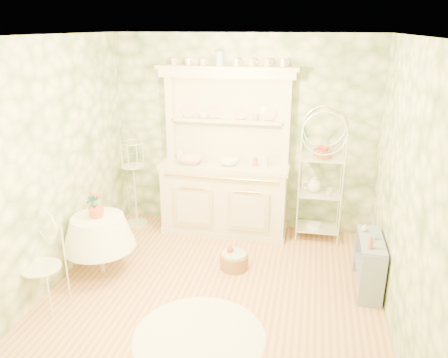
% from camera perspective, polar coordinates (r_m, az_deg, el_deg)
% --- Properties ---
extents(floor, '(3.60, 3.60, 0.00)m').
position_cam_1_polar(floor, '(5.00, -1.19, -14.46)').
color(floor, tan).
rests_on(floor, ground).
extents(ceiling, '(3.60, 3.60, 0.00)m').
position_cam_1_polar(ceiling, '(4.15, -1.47, 18.25)').
color(ceiling, white).
rests_on(ceiling, floor).
extents(wall_left, '(3.60, 3.60, 0.00)m').
position_cam_1_polar(wall_left, '(5.08, -21.52, 1.65)').
color(wall_left, '#F0F0C8').
rests_on(wall_left, floor).
extents(wall_right, '(3.60, 3.60, 0.00)m').
position_cam_1_polar(wall_right, '(4.37, 22.35, -1.25)').
color(wall_right, '#F0F0C8').
rests_on(wall_right, floor).
extents(wall_back, '(3.60, 3.60, 0.00)m').
position_cam_1_polar(wall_back, '(6.08, 2.48, 5.78)').
color(wall_back, '#F0F0C8').
rests_on(wall_back, floor).
extents(wall_front, '(3.60, 3.60, 0.00)m').
position_cam_1_polar(wall_front, '(2.82, -9.66, -11.51)').
color(wall_front, '#F0F0C8').
rests_on(wall_front, floor).
extents(kitchen_dresser, '(1.87, 0.61, 2.29)m').
position_cam_1_polar(kitchen_dresser, '(5.91, 0.09, 3.32)').
color(kitchen_dresser, silver).
rests_on(kitchen_dresser, floor).
extents(bakers_rack, '(0.54, 0.39, 1.73)m').
position_cam_1_polar(bakers_rack, '(5.93, 12.50, 0.09)').
color(bakers_rack, white).
rests_on(bakers_rack, floor).
extents(side_shelf, '(0.33, 0.74, 0.62)m').
position_cam_1_polar(side_shelf, '(5.14, 18.41, -10.46)').
color(side_shelf, '#828EAE').
rests_on(side_shelf, floor).
extents(round_table, '(0.69, 0.69, 0.62)m').
position_cam_1_polar(round_table, '(5.39, -15.84, -8.72)').
color(round_table, white).
rests_on(round_table, floor).
extents(cafe_chair, '(0.60, 0.60, 1.00)m').
position_cam_1_polar(cafe_chair, '(4.89, -22.83, -10.09)').
color(cafe_chair, white).
rests_on(cafe_chair, floor).
extents(birdcage_stand, '(0.37, 0.37, 1.45)m').
position_cam_1_polar(birdcage_stand, '(6.35, -11.66, 0.09)').
color(birdcage_stand, white).
rests_on(birdcage_stand, floor).
extents(floor_basket, '(0.32, 0.32, 0.19)m').
position_cam_1_polar(floor_basket, '(5.37, 1.31, -10.65)').
color(floor_basket, '#A06E44').
rests_on(floor_basket, floor).
extents(lace_rug, '(1.65, 1.65, 0.01)m').
position_cam_1_polar(lace_rug, '(4.40, -3.26, -19.84)').
color(lace_rug, white).
rests_on(lace_rug, floor).
extents(bowl_floral, '(0.33, 0.33, 0.08)m').
position_cam_1_polar(bowl_floral, '(5.96, -4.34, 2.12)').
color(bowl_floral, white).
rests_on(bowl_floral, kitchen_dresser).
extents(bowl_white, '(0.29, 0.29, 0.08)m').
position_cam_1_polar(bowl_white, '(5.87, 0.63, 1.92)').
color(bowl_white, white).
rests_on(bowl_white, kitchen_dresser).
extents(cup_left, '(0.15, 0.15, 0.10)m').
position_cam_1_polar(cup_left, '(6.02, -2.70, 8.16)').
color(cup_left, white).
rests_on(cup_left, kitchen_dresser).
extents(cup_right, '(0.10, 0.10, 0.09)m').
position_cam_1_polar(cup_right, '(5.89, 4.02, 7.88)').
color(cup_right, white).
rests_on(cup_right, kitchen_dresser).
extents(potted_geranium, '(0.15, 0.11, 0.27)m').
position_cam_1_polar(potted_geranium, '(5.18, -16.72, -3.35)').
color(potted_geranium, '#3F7238').
rests_on(potted_geranium, round_table).
extents(bottle_amber, '(0.07, 0.07, 0.16)m').
position_cam_1_polar(bottle_amber, '(4.77, 18.64, -7.85)').
color(bottle_amber, '#AF6446').
rests_on(bottle_amber, side_shelf).
extents(bottle_blue, '(0.06, 0.06, 0.10)m').
position_cam_1_polar(bottle_blue, '(4.99, 18.98, -7.02)').
color(bottle_blue, '#8DB8D0').
rests_on(bottle_blue, side_shelf).
extents(bottle_glass, '(0.08, 0.08, 0.08)m').
position_cam_1_polar(bottle_glass, '(5.14, 17.90, -6.16)').
color(bottle_glass, silver).
rests_on(bottle_glass, side_shelf).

